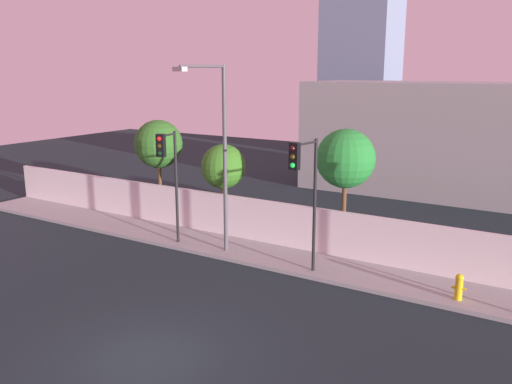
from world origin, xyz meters
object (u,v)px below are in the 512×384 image
Objects in this scene: fire_hydrant at (459,286)px; roadside_tree_leftmost at (158,144)px; traffic_light_right at (168,164)px; roadside_tree_midright at (346,159)px; street_lamp_curbside at (219,145)px; roadside_tree_midleft at (223,167)px; traffic_light_left at (304,179)px.

roadside_tree_leftmost is at bearing 169.29° from fire_hydrant.
roadside_tree_midright is (6.14, 3.49, 0.26)m from traffic_light_right.
fire_hydrant is (9.10, 0.18, -3.85)m from street_lamp_curbside.
fire_hydrant is at bearing -28.80° from roadside_tree_midright.
fire_hydrant is 0.18× the size of roadside_tree_leftmost.
traffic_light_left is at bearing -31.48° from roadside_tree_midleft.
roadside_tree_midleft is at bearing -180.00° from roadside_tree_midright.
street_lamp_curbside is 1.45× the size of roadside_tree_midright.
roadside_tree_midleft is at bearing 148.52° from traffic_light_left.
roadside_tree_midright is at bearing 89.97° from traffic_light_left.
street_lamp_curbside reaches higher than roadside_tree_midright.
traffic_light_right is at bearing -43.97° from roadside_tree_leftmost.
traffic_light_right is at bearing -167.00° from street_lamp_curbside.
roadside_tree_midleft reaches higher than fire_hydrant.
roadside_tree_midright is (5.91, 0.00, 0.87)m from roadside_tree_midleft.
traffic_light_left is 3.62m from roadside_tree_midright.
street_lamp_curbside is at bearing -143.07° from roadside_tree_midright.
street_lamp_curbside is 6.55m from roadside_tree_leftmost.
traffic_light_right is 11.66m from fire_hydrant.
traffic_light_left is at bearing -8.89° from street_lamp_curbside.
traffic_light_left is at bearing -90.03° from roadside_tree_midright.
roadside_tree_leftmost is 3.92m from roadside_tree_midleft.
traffic_light_right is 0.96× the size of roadside_tree_leftmost.
fire_hydrant is 6.67m from roadside_tree_midright.
traffic_light_right is at bearing -150.38° from roadside_tree_midright.
street_lamp_curbside is (-3.98, 0.62, 0.80)m from traffic_light_left.
roadside_tree_midleft is 5.97m from roadside_tree_midright.
traffic_light_right is at bearing 178.84° from traffic_light_left.
street_lamp_curbside is 1.82× the size of roadside_tree_midleft.
traffic_light_left is 6.96m from roadside_tree_midleft.
fire_hydrant is 15.45m from roadside_tree_leftmost.
roadside_tree_midright is (-5.12, 2.81, 3.22)m from fire_hydrant.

